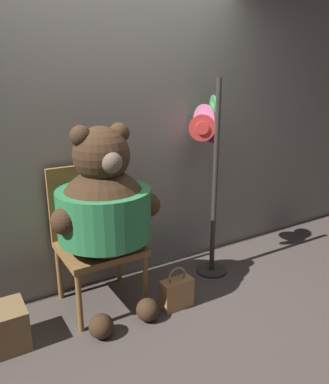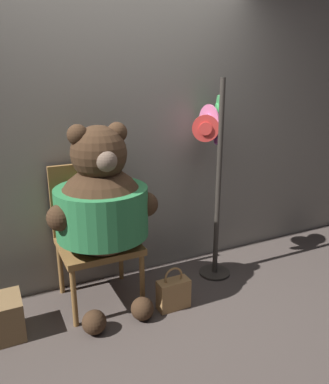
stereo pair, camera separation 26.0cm
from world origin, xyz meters
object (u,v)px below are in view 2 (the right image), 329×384
(chair, at_px, (94,229))
(hat_display_rack, at_px, (215,162))
(handbag_on_ground, at_px, (173,293))
(teddy_bear, at_px, (102,206))

(chair, xyz_separation_m, hat_display_rack, (1.07, -0.07, 0.45))
(chair, relative_size, handbag_on_ground, 3.11)
(teddy_bear, xyz_separation_m, handbag_on_ground, (0.46, -0.27, -0.71))
(chair, relative_size, teddy_bear, 0.76)
(handbag_on_ground, bearing_deg, hat_display_rack, 33.10)
(chair, xyz_separation_m, handbag_on_ground, (0.48, -0.46, -0.45))
(teddy_bear, bearing_deg, chair, 95.30)
(teddy_bear, bearing_deg, handbag_on_ground, -30.11)
(hat_display_rack, height_order, handbag_on_ground, hat_display_rack)
(chair, height_order, hat_display_rack, hat_display_rack)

